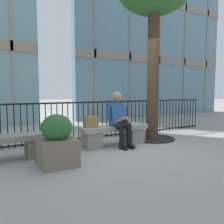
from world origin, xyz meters
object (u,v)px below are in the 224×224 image
Objects in this scene: stone_bench at (114,133)px; seated_person_with_phone at (119,117)px; handbag_on_bench at (91,122)px; stone_bench_far at (3,146)px; planter at (57,142)px.

seated_person_with_phone is at bearing -67.19° from stone_bench.
handbag_on_bench reaches higher than stone_bench_far.
planter reaches higher than stone_bench_far.
stone_bench is 1.88× the size of planter.
stone_bench_far is at bearing -178.39° from stone_bench.
planter is at bearing -154.26° from stone_bench.
handbag_on_bench is 0.22× the size of stone_bench_far.
handbag_on_bench is at bearing 169.40° from seated_person_with_phone.
handbag_on_bench is at bearing 1.82° from stone_bench_far.
seated_person_with_phone is at bearing -1.56° from stone_bench_far.
seated_person_with_phone is 3.48× the size of handbag_on_bench.
seated_person_with_phone reaches higher than stone_bench.
stone_bench_far is (-2.35, 0.06, -0.38)m from seated_person_with_phone.
stone_bench is 1.00× the size of stone_bench_far.
handbag_on_bench is at bearing 37.42° from planter.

